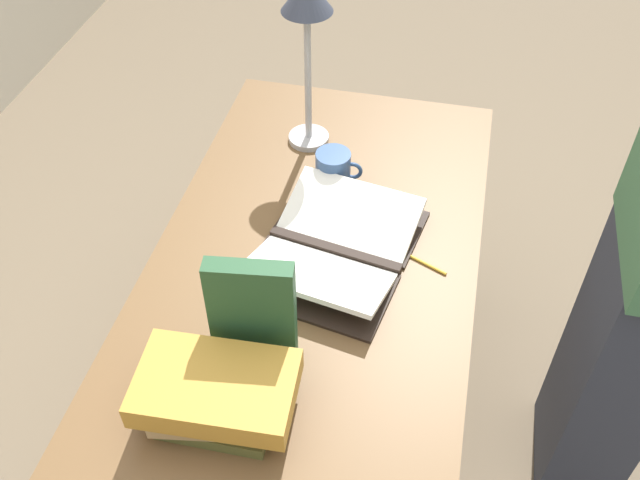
# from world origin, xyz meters

# --- Properties ---
(ground_plane) EXTENTS (12.00, 12.00, 0.00)m
(ground_plane) POSITION_xyz_m (0.00, 0.00, 0.00)
(ground_plane) COLOR #70604C
(reading_desk) EXTENTS (1.56, 0.75, 0.73)m
(reading_desk) POSITION_xyz_m (0.00, 0.00, 0.64)
(reading_desk) COLOR brown
(reading_desk) RESTS_ON ground_plane
(open_book) EXTENTS (0.48, 0.41, 0.07)m
(open_book) POSITION_xyz_m (0.11, -0.04, 0.75)
(open_book) COLOR black
(open_book) RESTS_ON reading_desk
(book_stack_tall) EXTENTS (0.20, 0.30, 0.11)m
(book_stack_tall) POSITION_xyz_m (-0.36, 0.08, 0.80)
(book_stack_tall) COLOR brown
(book_stack_tall) RESTS_ON reading_desk
(book_standing_upright) EXTENTS (0.06, 0.17, 0.27)m
(book_standing_upright) POSITION_xyz_m (-0.21, 0.06, 0.87)
(book_standing_upright) COLOR #234C2D
(book_standing_upright) RESTS_ON reading_desk
(reading_lamp) EXTENTS (0.13, 0.13, 0.47)m
(reading_lamp) POSITION_xyz_m (0.52, 0.12, 1.10)
(reading_lamp) COLOR #ADADB2
(reading_lamp) RESTS_ON reading_desk
(coffee_mug) EXTENTS (0.09, 0.12, 0.10)m
(coffee_mug) POSITION_xyz_m (0.35, 0.01, 0.78)
(coffee_mug) COLOR #335184
(coffee_mug) RESTS_ON reading_desk
(pencil) EXTENTS (0.07, 0.14, 0.01)m
(pencil) POSITION_xyz_m (0.12, -0.24, 0.74)
(pencil) COLOR gold
(pencil) RESTS_ON reading_desk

